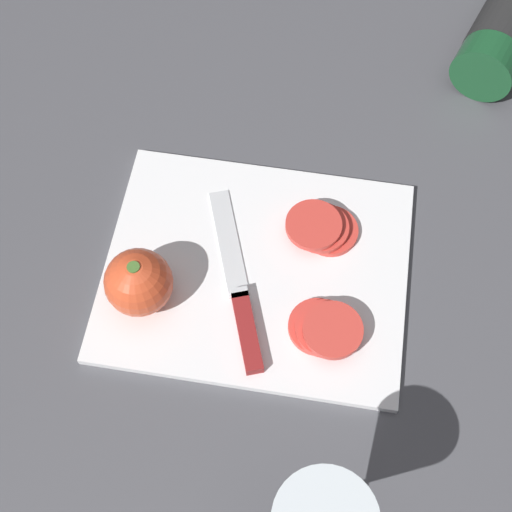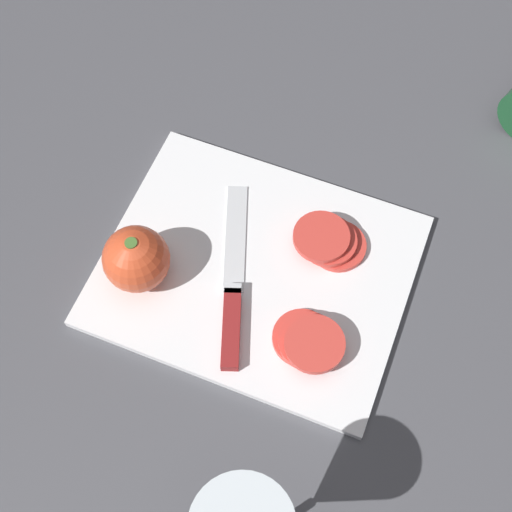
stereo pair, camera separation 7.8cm
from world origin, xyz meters
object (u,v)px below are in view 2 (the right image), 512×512
Objects in this scene: whole_tomato at (136,259)px; tomato_slice_stack_far at (329,241)px; tomato_slice_stack_near at (308,341)px; knife at (232,306)px.

whole_tomato is 0.22m from tomato_slice_stack_far.
tomato_slice_stack_far is (-0.19, -0.11, -0.03)m from whole_tomato.
whole_tomato is at bearing -2.84° from tomato_slice_stack_near.
whole_tomato is 0.34× the size of knife.
tomato_slice_stack_far is at bearing -81.29° from tomato_slice_stack_near.
tomato_slice_stack_far is at bearing -148.74° from whole_tomato.
tomato_slice_stack_far is (0.02, -0.12, 0.00)m from tomato_slice_stack_near.
knife is (-0.11, 0.00, -0.03)m from whole_tomato.
whole_tomato is 0.93× the size of tomato_slice_stack_near.
tomato_slice_stack_near is at bearing 177.16° from whole_tomato.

